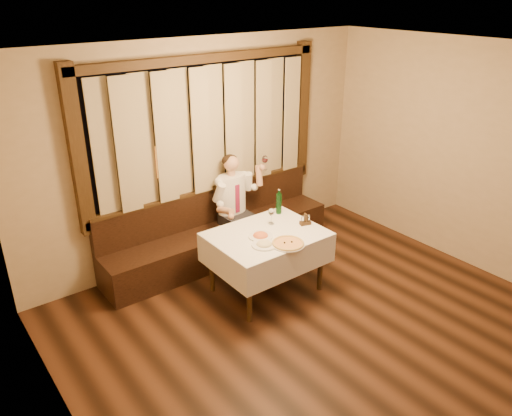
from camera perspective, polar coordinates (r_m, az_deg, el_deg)
room at (r=4.87m, az=6.60°, el=1.80°), size 5.01×6.01×2.81m
banquette at (r=6.62m, az=-4.31°, el=-3.12°), size 3.20×0.61×0.94m
dining_table at (r=5.73m, az=1.21°, el=-3.84°), size 1.27×0.97×0.76m
pizza at (r=5.43m, az=3.69°, el=-4.07°), size 0.37×0.37×0.04m
pasta_red at (r=5.58m, az=0.52°, el=-2.98°), size 0.27×0.27×0.09m
pasta_cream at (r=5.40m, az=0.94°, el=-3.96°), size 0.27×0.27×0.09m
green_bottle at (r=6.12m, az=2.63°, el=0.57°), size 0.07×0.07×0.32m
table_wine_glass at (r=5.83m, az=1.77°, el=-0.54°), size 0.08×0.08×0.20m
cruet_caddy at (r=5.89m, az=5.66°, el=-1.46°), size 0.14×0.10×0.14m
seated_man at (r=6.46m, az=-2.35°, el=1.04°), size 0.75×0.56×1.38m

